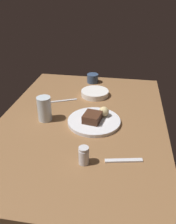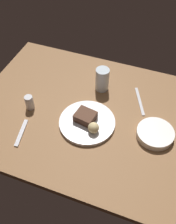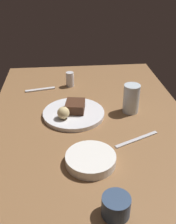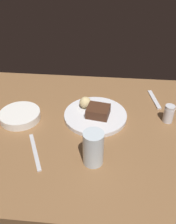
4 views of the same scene
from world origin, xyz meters
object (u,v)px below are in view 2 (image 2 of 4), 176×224
Objects in this scene: chocolate_cake_slice at (85,117)px; salt_shaker at (29,102)px; dessert_plate at (87,122)px; butter_knife at (140,101)px; water_glass at (102,79)px; side_bowl at (155,134)px; bread_roll at (94,128)px; dessert_spoon at (21,133)px.

chocolate_cake_slice is 1.18× the size of salt_shaker.
dessert_plate is 30.08cm from butter_knife.
water_glass is 0.66× the size of butter_knife.
bread_roll is at bearing -162.43° from side_bowl.
chocolate_cake_slice is 0.60× the size of dessert_spoon.
dessert_spoon is (-57.19, -19.72, -1.27)cm from side_bowl.
salt_shaker is 16.12cm from dessert_spoon.
water_glass is (-5.73, 29.23, 2.02)cm from bread_roll.
butter_knife is (46.06, 38.20, -0.10)cm from dessert_spoon.
butter_knife is at bearing 121.04° from side_bowl.
butter_knife is at bearing -6.51° from water_glass.
dessert_spoon is at bearing -74.47° from butter_knife.
dessert_plate is 3.46× the size of salt_shaker.
side_bowl is at bearing -82.53° from dessert_spoon.
water_glass is at bearing -120.65° from butter_knife.
water_glass reaches higher than bread_roll.
butter_knife is (49.68, 22.86, -3.49)cm from salt_shaker.
bread_roll is (5.82, -5.08, 0.51)cm from chocolate_cake_slice.
water_glass is 21.97cm from butter_knife.
bread_roll reaches higher than chocolate_cake_slice.
chocolate_cake_slice is at bearing 146.22° from dessert_plate.
chocolate_cake_slice is at bearing 2.22° from salt_shaker.
chocolate_cake_slice is 32.43cm from side_bowl.
bread_roll is 0.27× the size of butter_knife.
dessert_plate is at bearing -70.58° from dessert_spoon.
dessert_plate is 3.20cm from chocolate_cake_slice.
dessert_plate is at bearing -65.64° from butter_knife.
bread_roll is 0.67× the size of salt_shaker.
dessert_plate is at bearing 137.32° from bread_roll.
salt_shaker is at bearing 1.70° from dessert_spoon.
salt_shaker is 0.50× the size of dessert_spoon.
dessert_plate is 2.08× the size of water_glass.
side_bowl is 1.11× the size of dessert_spoon.
salt_shaker is 0.40× the size of butter_knife.
salt_shaker reaches higher than chocolate_cake_slice.
water_glass reaches higher than side_bowl.
side_bowl is (31.05, 4.04, 0.74)cm from dessert_plate.
water_glass reaches higher than butter_knife.
dessert_plate is at bearing -33.78° from chocolate_cake_slice.
bread_roll is at bearing -53.76° from butter_knife.
side_bowl is 21.61cm from butter_knife.
dessert_spoon is 0.79× the size of butter_knife.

